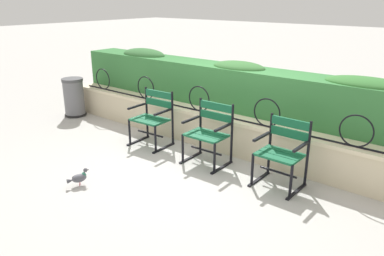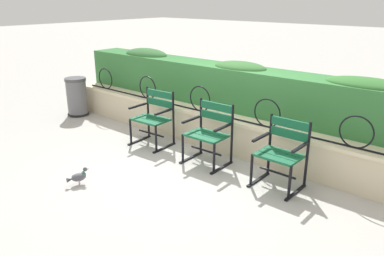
# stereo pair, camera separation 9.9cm
# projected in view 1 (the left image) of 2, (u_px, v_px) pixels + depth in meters

# --- Properties ---
(ground_plane) EXTENTS (60.00, 60.00, 0.00)m
(ground_plane) POSITION_uv_depth(u_px,v_px,m) (188.00, 165.00, 5.48)
(ground_plane) COLOR #B7B5AF
(stone_wall) EXTENTS (7.18, 0.41, 0.56)m
(stone_wall) POSITION_uv_depth(u_px,v_px,m) (222.00, 132.00, 6.01)
(stone_wall) COLOR beige
(stone_wall) RESTS_ON ground
(iron_arch_fence) EXTENTS (6.64, 0.02, 0.42)m
(iron_arch_fence) POSITION_uv_depth(u_px,v_px,m) (203.00, 102.00, 6.01)
(iron_arch_fence) COLOR black
(iron_arch_fence) RESTS_ON stone_wall
(hedge_row) EXTENTS (7.03, 0.62, 0.81)m
(hedge_row) POSITION_uv_depth(u_px,v_px,m) (238.00, 86.00, 6.17)
(hedge_row) COLOR #387A3D
(hedge_row) RESTS_ON stone_wall
(park_chair_left) EXTENTS (0.63, 0.55, 0.90)m
(park_chair_left) POSITION_uv_depth(u_px,v_px,m) (153.00, 117.00, 6.14)
(park_chair_left) COLOR #145B38
(park_chair_left) RESTS_ON ground
(park_chair_centre) EXTENTS (0.62, 0.53, 0.90)m
(park_chair_centre) POSITION_uv_depth(u_px,v_px,m) (209.00, 132.00, 5.46)
(park_chair_centre) COLOR #145B38
(park_chair_centre) RESTS_ON ground
(park_chair_right) EXTENTS (0.58, 0.53, 0.88)m
(park_chair_right) POSITION_uv_depth(u_px,v_px,m) (283.00, 151.00, 4.79)
(park_chair_right) COLOR #145B38
(park_chair_right) RESTS_ON ground
(pigeon_near_chairs) EXTENTS (0.15, 0.29, 0.22)m
(pigeon_near_chairs) POSITION_uv_depth(u_px,v_px,m) (79.00, 178.00, 4.86)
(pigeon_near_chairs) COLOR #5B5B66
(pigeon_near_chairs) RESTS_ON ground
(trash_bin) EXTENTS (0.44, 0.44, 0.78)m
(trash_bin) POSITION_uv_depth(u_px,v_px,m) (74.00, 98.00, 7.66)
(trash_bin) COLOR slate
(trash_bin) RESTS_ON ground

